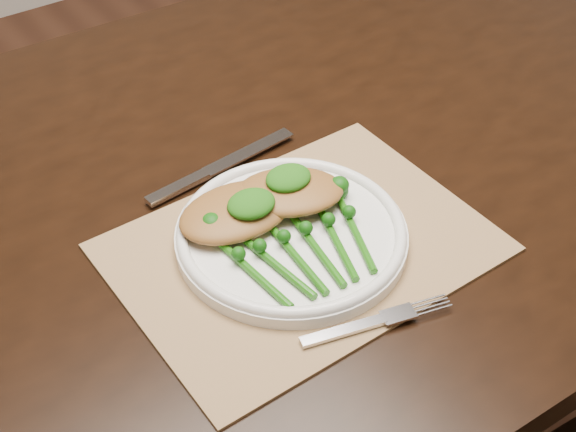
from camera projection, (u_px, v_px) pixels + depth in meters
dining_table at (279, 348)px, 1.26m from camera, size 1.63×0.95×0.75m
placemat at (302, 247)px, 0.89m from camera, size 0.41×0.30×0.00m
dinner_plate at (291, 234)px, 0.89m from camera, size 0.26×0.26×0.02m
knife at (208, 172)px, 0.98m from camera, size 0.22×0.04×0.01m
fork at (386, 318)px, 0.81m from camera, size 0.16×0.06×0.01m
chicken_fillet_left at (236, 212)px, 0.89m from camera, size 0.14×0.10×0.03m
chicken_fillet_right at (289, 192)px, 0.91m from camera, size 0.15×0.13×0.02m
pesto_dollop_left at (251, 204)px, 0.88m from camera, size 0.06×0.05×0.02m
pesto_dollop_right at (288, 178)px, 0.90m from camera, size 0.05×0.05×0.02m
broccolini_bundle at (304, 249)px, 0.86m from camera, size 0.17×0.18×0.04m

